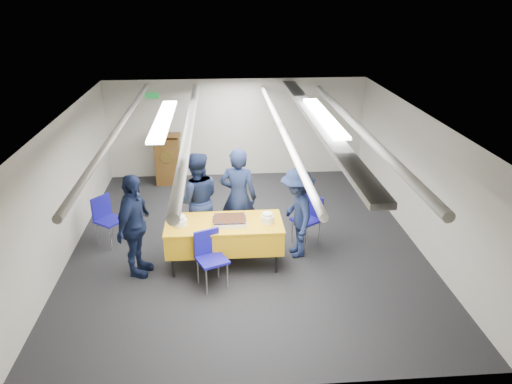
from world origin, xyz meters
TOP-DOWN VIEW (x-y plane):
  - ground at (0.00, 0.00)m, footprint 7.00×7.00m
  - room_shell at (0.09, 0.41)m, footprint 6.00×7.00m
  - serving_table at (-0.39, -0.75)m, footprint 1.86×0.87m
  - sheet_cake at (-0.30, -0.77)m, footprint 0.53×0.41m
  - plate_stack_left at (-1.07, -0.80)m, footprint 0.22×0.22m
  - plate_stack_right at (0.30, -0.80)m, footprint 0.20×0.20m
  - podium at (-1.60, 3.05)m, footprint 0.62×0.53m
  - chair_near at (-0.62, -1.28)m, footprint 0.55×0.55m
  - chair_right at (1.13, -0.05)m, footprint 0.58×0.58m
  - chair_left at (-2.44, 0.19)m, footprint 0.59×0.59m
  - sailor_a at (-0.12, -0.01)m, footprint 0.73×0.57m
  - sailor_b at (-0.83, -0.00)m, footprint 0.89×0.73m
  - sailor_c at (-1.77, -0.89)m, footprint 0.67×1.05m
  - sailor_d at (0.83, -0.49)m, footprint 0.66×1.05m

SIDE VIEW (x-z plane):
  - ground at x=0.00m, z-range 0.00..0.00m
  - chair_near at x=-0.62m, z-range 0.10..0.97m
  - chair_right at x=1.13m, z-range 0.10..0.97m
  - chair_left at x=-2.44m, z-range 0.10..0.97m
  - serving_table at x=-0.39m, z-range 0.17..0.94m
  - podium at x=-1.60m, z-range -0.01..1.24m
  - sailor_d at x=0.83m, z-range 0.00..1.54m
  - sheet_cake at x=-0.30m, z-range 0.77..0.86m
  - sailor_c at x=-1.77m, z-range 0.00..1.67m
  - plate_stack_left at x=-1.07m, z-range 0.76..0.92m
  - plate_stack_right at x=0.30m, z-range 0.76..0.93m
  - sailor_b at x=-0.83m, z-range 0.00..1.70m
  - sailor_a at x=-0.12m, z-range 0.00..1.76m
  - room_shell at x=0.09m, z-range 0.66..2.96m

